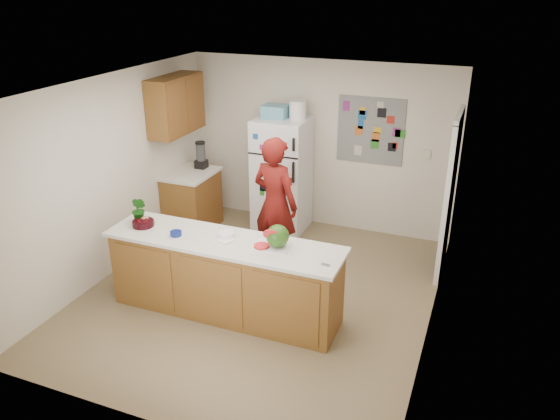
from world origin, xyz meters
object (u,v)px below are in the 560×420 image
at_px(refrigerator, 282,175).
at_px(cherry_bowl, 143,223).
at_px(watermelon, 278,236).
at_px(person, 275,204).

distance_m(refrigerator, cherry_bowl, 2.52).
distance_m(refrigerator, watermelon, 2.49).
xyz_separation_m(refrigerator, cherry_bowl, (-0.77, -2.39, 0.11)).
distance_m(person, cherry_bowl, 1.68).
distance_m(watermelon, cherry_bowl, 1.64).
xyz_separation_m(person, watermelon, (0.50, -1.17, 0.17)).
relative_size(refrigerator, person, 0.96).
bearing_deg(cherry_bowl, refrigerator, 72.25).
xyz_separation_m(refrigerator, person, (0.36, -1.15, 0.03)).
relative_size(person, cherry_bowl, 7.29).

